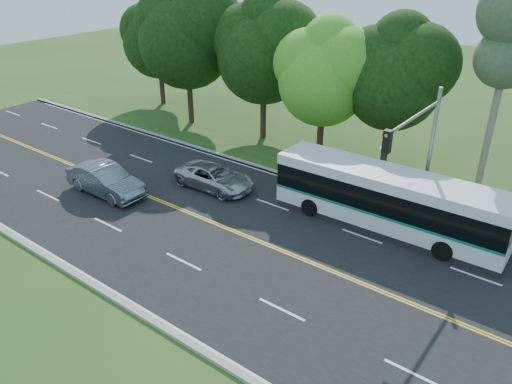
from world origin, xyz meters
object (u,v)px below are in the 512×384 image
Objects in this scene: transit_bus at (387,201)px; sedan at (106,180)px; traffic_signal at (419,145)px; suv at (214,177)px.

transit_bus is 2.27× the size of sedan.
traffic_signal is 1.35× the size of sedan.
sedan is at bearing -156.81° from traffic_signal.
transit_bus reaches higher than sedan.
transit_bus is 2.38× the size of suv.
sedan is (-14.48, -6.20, -0.67)m from transit_bus.
transit_bus is at bearing -81.74° from suv.
suv is (-10.04, -1.82, -0.83)m from transit_bus.
traffic_signal is 11.93m from suv.
traffic_signal is at bearing -80.52° from suv.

